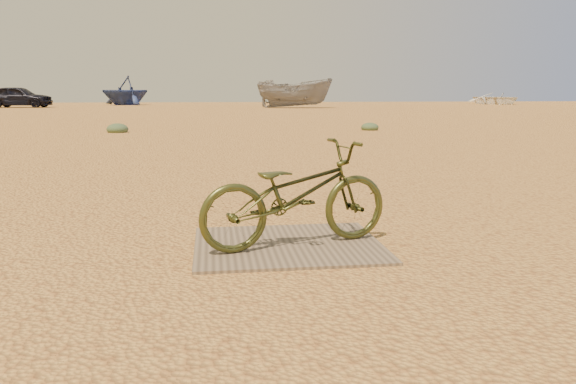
{
  "coord_description": "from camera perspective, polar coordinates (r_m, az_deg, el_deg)",
  "views": [
    {
      "loc": [
        -0.55,
        -4.46,
        1.2
      ],
      "look_at": [
        0.03,
        -0.23,
        0.43
      ],
      "focal_mm": 35.0,
      "sensor_mm": 36.0,
      "label": 1
    }
  ],
  "objects": [
    {
      "name": "bicycle",
      "position": [
        4.29,
        0.83,
        -0.21
      ],
      "size": [
        1.63,
        0.93,
        0.81
      ],
      "primitive_type": "imported",
      "rotation": [
        0.0,
        0.0,
        1.84
      ],
      "color": "#3F441D",
      "rests_on": "plywood_board"
    },
    {
      "name": "plywood_board",
      "position": [
        4.44,
        -0.0,
        -5.37
      ],
      "size": [
        1.46,
        1.24,
        0.02
      ],
      "primitive_type": "cube",
      "color": "#806D54",
      "rests_on": "ground"
    },
    {
      "name": "boat_mid_right",
      "position": [
        41.78,
        0.66,
        10.02
      ],
      "size": [
        5.9,
        3.43,
        2.15
      ],
      "primitive_type": "imported",
      "rotation": [
        0.0,
        0.0,
        1.31
      ],
      "color": "gray",
      "rests_on": "ground"
    },
    {
      "name": "boat_far_left",
      "position": [
        52.62,
        -16.18,
        9.89
      ],
      "size": [
        6.44,
        6.47,
        2.58
      ],
      "primitive_type": "imported",
      "rotation": [
        0.0,
        0.0,
        -0.75
      ],
      "color": "navy",
      "rests_on": "ground"
    },
    {
      "name": "kale_c",
      "position": [
        17.49,
        -16.92,
        5.82
      ],
      "size": [
        0.63,
        0.63,
        0.35
      ],
      "primitive_type": "ellipsoid",
      "color": "#526B44",
      "rests_on": "ground"
    },
    {
      "name": "ground",
      "position": [
        4.65,
        -0.7,
        -4.77
      ],
      "size": [
        120.0,
        120.0,
        0.0
      ],
      "primitive_type": "plane",
      "color": "#E3AB52",
      "rests_on": "ground"
    },
    {
      "name": "car",
      "position": [
        47.35,
        -25.68,
        8.72
      ],
      "size": [
        4.87,
        2.34,
        1.61
      ],
      "primitive_type": "imported",
      "rotation": [
        0.0,
        0.0,
        1.48
      ],
      "color": "black",
      "rests_on": "ground"
    },
    {
      "name": "kale_b",
      "position": [
        17.92,
        8.3,
        6.24
      ],
      "size": [
        0.55,
        0.55,
        0.3
      ],
      "primitive_type": "ellipsoid",
      "color": "#526B44",
      "rests_on": "ground"
    },
    {
      "name": "boat_far_right",
      "position": [
        57.03,
        20.47,
        8.9
      ],
      "size": [
        4.86,
        6.0,
        1.1
      ],
      "primitive_type": "imported",
      "rotation": [
        0.0,
        0.0,
        0.23
      ],
      "color": "white",
      "rests_on": "ground"
    }
  ]
}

